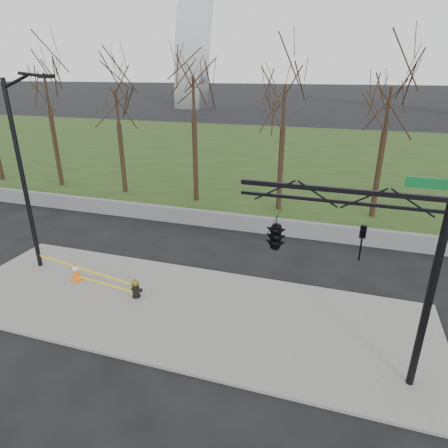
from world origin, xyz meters
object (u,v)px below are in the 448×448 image
(street_light, at_px, (25,165))
(fire_hydrant, at_px, (136,289))
(traffic_signal_mast, at_px, (304,236))
(traffic_cone, at_px, (76,272))

(street_light, bearing_deg, fire_hydrant, -10.41)
(fire_hydrant, height_order, street_light, street_light)
(traffic_signal_mast, bearing_deg, traffic_cone, 169.03)
(traffic_cone, relative_size, traffic_signal_mast, 0.13)
(traffic_signal_mast, bearing_deg, street_light, 168.41)
(street_light, xyz_separation_m, traffic_signal_mast, (11.48, -2.50, -0.55))
(traffic_cone, height_order, street_light, street_light)
(street_light, distance_m, traffic_signal_mast, 11.77)
(traffic_signal_mast, bearing_deg, fire_hydrant, 166.99)
(fire_hydrant, xyz_separation_m, street_light, (-5.20, 0.97, 4.23))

